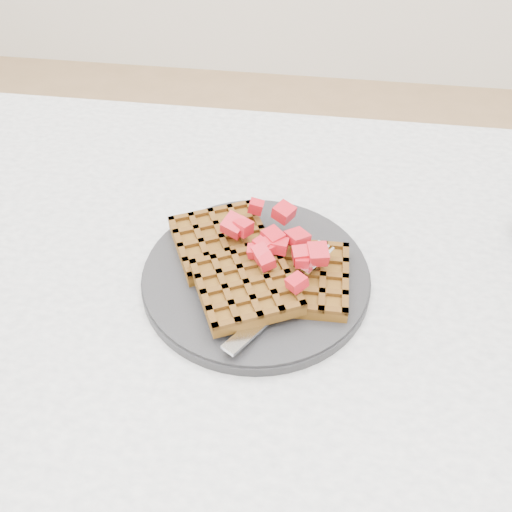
% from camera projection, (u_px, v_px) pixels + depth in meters
% --- Properties ---
extents(table, '(1.20, 0.80, 0.75)m').
position_uv_depth(table, '(322.00, 370.00, 0.70)').
color(table, white).
rests_on(table, ground).
extents(plate, '(0.26, 0.26, 0.02)m').
position_uv_depth(plate, '(256.00, 276.00, 0.64)').
color(plate, '#232326').
rests_on(plate, table).
extents(waffles, '(0.22, 0.21, 0.03)m').
position_uv_depth(waffles, '(256.00, 267.00, 0.63)').
color(waffles, brown).
rests_on(waffles, plate).
extents(strawberry_pile, '(0.15, 0.15, 0.02)m').
position_uv_depth(strawberry_pile, '(256.00, 247.00, 0.61)').
color(strawberry_pile, '#A80A19').
rests_on(strawberry_pile, waffles).
extents(fork, '(0.11, 0.17, 0.02)m').
position_uv_depth(fork, '(287.00, 295.00, 0.60)').
color(fork, silver).
rests_on(fork, plate).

